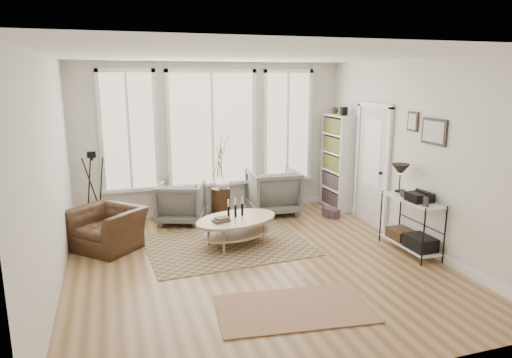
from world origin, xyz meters
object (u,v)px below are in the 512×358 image
object	(u,v)px
low_shelf	(411,220)
coffee_table	(236,224)
side_table	(220,178)
armchair_left	(181,202)
bookcase	(337,162)
armchair_right	(273,191)
accent_chair	(107,229)

from	to	relation	value
low_shelf	coffee_table	world-z (taller)	low_shelf
side_table	armchair_left	bearing A→B (deg)	-168.47
bookcase	armchair_left	world-z (taller)	bookcase
armchair_left	armchair_right	world-z (taller)	armchair_right
armchair_left	side_table	xyz separation A→B (m)	(0.79, 0.16, 0.36)
armchair_right	side_table	xyz separation A→B (m)	(-1.03, 0.12, 0.31)
bookcase	side_table	distance (m)	2.39
bookcase	low_shelf	distance (m)	2.56
coffee_table	armchair_left	world-z (taller)	armchair_left
coffee_table	side_table	size ratio (longest dim) A/B	1.04
armchair_left	armchair_right	size ratio (longest dim) A/B	0.87
side_table	bookcase	bearing A→B (deg)	-4.03
armchair_right	low_shelf	bearing A→B (deg)	119.74
low_shelf	coffee_table	size ratio (longest dim) A/B	0.81
low_shelf	armchair_left	distance (m)	4.00
bookcase	armchair_right	xyz separation A→B (m)	(-1.34, 0.04, -0.52)
bookcase	coffee_table	world-z (taller)	bookcase
accent_chair	armchair_right	bearing A→B (deg)	62.97
bookcase	armchair_right	size ratio (longest dim) A/B	2.16
bookcase	armchair_right	distance (m)	1.44
coffee_table	armchair_left	distance (m)	1.57
bookcase	accent_chair	bearing A→B (deg)	-167.84
coffee_table	armchair_right	size ratio (longest dim) A/B	1.68
low_shelf	armchair_left	bearing A→B (deg)	140.81
coffee_table	accent_chair	distance (m)	2.00
coffee_table	side_table	world-z (taller)	side_table
side_table	low_shelf	bearing A→B (deg)	-49.27
accent_chair	low_shelf	bearing A→B (deg)	25.55
accent_chair	bookcase	bearing A→B (deg)	57.25
low_shelf	accent_chair	xyz separation A→B (m)	(-4.40, 1.56, -0.19)
bookcase	coffee_table	bearing A→B (deg)	-150.43
armchair_right	accent_chair	bearing A→B (deg)	20.94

